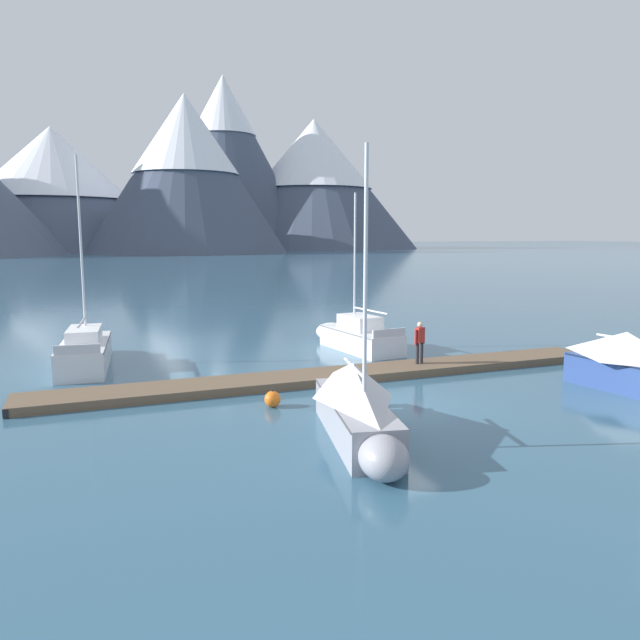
{
  "coord_description": "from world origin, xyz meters",
  "views": [
    {
      "loc": [
        -9.04,
        -16.57,
        5.47
      ],
      "look_at": [
        0.0,
        6.0,
        2.0
      ],
      "focal_mm": 33.98,
      "sensor_mm": 36.0,
      "label": 1
    }
  ],
  "objects_px": {
    "sailboat_mid_dock_port": "(355,335)",
    "mooring_buoy_channel_marker": "(381,399)",
    "mooring_buoy_inner_mooring": "(273,399)",
    "sailboat_nearest_berth": "(86,350)",
    "sailboat_second_berth": "(357,405)",
    "person_on_dock": "(420,340)"
  },
  "relations": [
    {
      "from": "sailboat_mid_dock_port",
      "to": "mooring_buoy_channel_marker",
      "type": "bearing_deg",
      "value": -110.18
    },
    {
      "from": "mooring_buoy_channel_marker",
      "to": "mooring_buoy_inner_mooring",
      "type": "xyz_separation_m",
      "value": [
        -3.24,
        1.22,
        0.04
      ]
    },
    {
      "from": "sailboat_nearest_berth",
      "to": "sailboat_mid_dock_port",
      "type": "distance_m",
      "value": 12.06
    },
    {
      "from": "sailboat_second_berth",
      "to": "person_on_dock",
      "type": "relative_size",
      "value": 4.5
    },
    {
      "from": "person_on_dock",
      "to": "sailboat_second_berth",
      "type": "bearing_deg",
      "value": -131.81
    },
    {
      "from": "mooring_buoy_channel_marker",
      "to": "mooring_buoy_inner_mooring",
      "type": "bearing_deg",
      "value": 159.38
    },
    {
      "from": "sailboat_nearest_berth",
      "to": "mooring_buoy_inner_mooring",
      "type": "height_order",
      "value": "sailboat_nearest_berth"
    },
    {
      "from": "sailboat_nearest_berth",
      "to": "person_on_dock",
      "type": "distance_m",
      "value": 13.81
    },
    {
      "from": "sailboat_nearest_berth",
      "to": "sailboat_second_berth",
      "type": "relative_size",
      "value": 1.13
    },
    {
      "from": "person_on_dock",
      "to": "mooring_buoy_channel_marker",
      "type": "bearing_deg",
      "value": -133.76
    },
    {
      "from": "sailboat_mid_dock_port",
      "to": "person_on_dock",
      "type": "height_order",
      "value": "sailboat_mid_dock_port"
    },
    {
      "from": "sailboat_mid_dock_port",
      "to": "sailboat_second_berth",
      "type": "bearing_deg",
      "value": -114.81
    },
    {
      "from": "sailboat_second_berth",
      "to": "mooring_buoy_channel_marker",
      "type": "xyz_separation_m",
      "value": [
        2.09,
        2.61,
        -0.73
      ]
    },
    {
      "from": "sailboat_nearest_berth",
      "to": "person_on_dock",
      "type": "xyz_separation_m",
      "value": [
        12.43,
        -5.98,
        0.58
      ]
    },
    {
      "from": "sailboat_nearest_berth",
      "to": "sailboat_second_berth",
      "type": "xyz_separation_m",
      "value": [
        6.55,
        -12.56,
        0.28
      ]
    },
    {
      "from": "person_on_dock",
      "to": "mooring_buoy_channel_marker",
      "type": "distance_m",
      "value": 5.59
    },
    {
      "from": "sailboat_nearest_berth",
      "to": "person_on_dock",
      "type": "height_order",
      "value": "sailboat_nearest_berth"
    },
    {
      "from": "person_on_dock",
      "to": "mooring_buoy_inner_mooring",
      "type": "xyz_separation_m",
      "value": [
        -7.03,
        -2.75,
        -1.0
      ]
    },
    {
      "from": "sailboat_mid_dock_port",
      "to": "mooring_buoy_inner_mooring",
      "type": "height_order",
      "value": "sailboat_mid_dock_port"
    },
    {
      "from": "sailboat_nearest_berth",
      "to": "sailboat_mid_dock_port",
      "type": "relative_size",
      "value": 1.17
    },
    {
      "from": "sailboat_mid_dock_port",
      "to": "mooring_buoy_channel_marker",
      "type": "height_order",
      "value": "sailboat_mid_dock_port"
    },
    {
      "from": "sailboat_nearest_berth",
      "to": "mooring_buoy_inner_mooring",
      "type": "distance_m",
      "value": 10.28
    }
  ]
}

